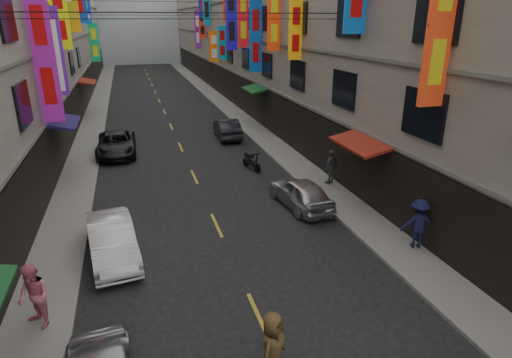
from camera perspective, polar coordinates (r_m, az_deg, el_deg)
sidewalk_left at (r=40.48m, az=-20.67°, el=7.98°), size 2.00×90.00×0.12m
sidewalk_right at (r=41.34m, az=-3.71°, el=9.48°), size 2.00×90.00×0.12m
building_row_right at (r=42.33m, az=4.56°, el=22.54°), size 10.14×90.00×19.00m
haze_block at (r=89.69m, az=-15.68°, el=21.75°), size 18.00×8.00×22.00m
shop_signage at (r=32.37m, az=-12.11°, el=22.24°), size 14.00×55.00×12.26m
street_awnings at (r=24.16m, az=-12.29°, el=8.26°), size 13.99×35.20×0.41m
overhead_cables at (r=27.76m, az=-11.21°, el=21.94°), size 14.00×38.04×1.24m
lane_markings at (r=37.55m, az=-11.71°, el=7.89°), size 0.12×80.20×0.01m
scooter_far_right at (r=24.02m, az=-0.63°, el=2.34°), size 0.69×1.77×1.14m
car_left_mid at (r=15.89m, az=-18.67°, el=-7.71°), size 2.02×4.43×1.41m
car_left_far at (r=27.95m, az=-18.13°, el=4.45°), size 2.37×4.99×1.37m
car_right_mid at (r=19.18m, az=5.98°, el=-1.83°), size 2.02×4.11×1.35m
car_right_far at (r=30.57m, az=-3.89°, el=6.75°), size 1.62×4.22×1.37m
pedestrian_lfar at (r=13.11m, az=-27.51°, el=-13.75°), size 1.04×1.10×1.86m
pedestrian_rnear at (r=16.50m, az=20.82°, el=-5.57°), size 1.34×1.00×1.86m
pedestrian_rfar at (r=21.74m, az=9.98°, el=1.62°), size 1.20×1.03×1.77m
pedestrian_crossing at (r=10.46m, az=2.20°, el=-21.58°), size 1.05×1.08×1.83m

